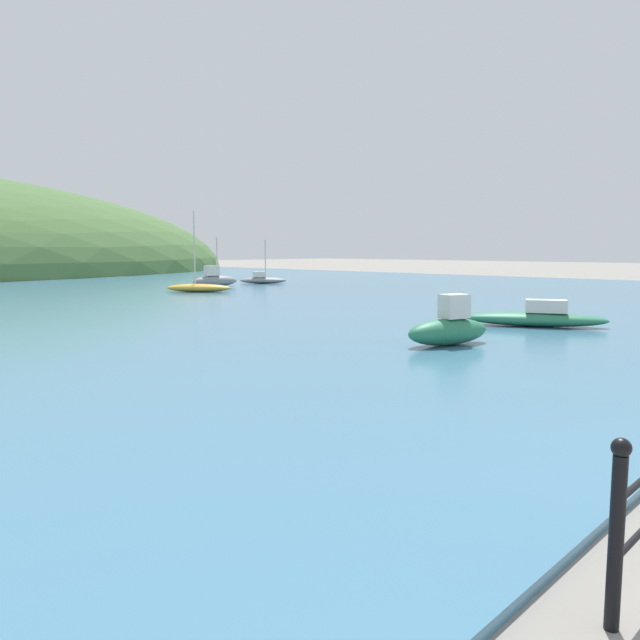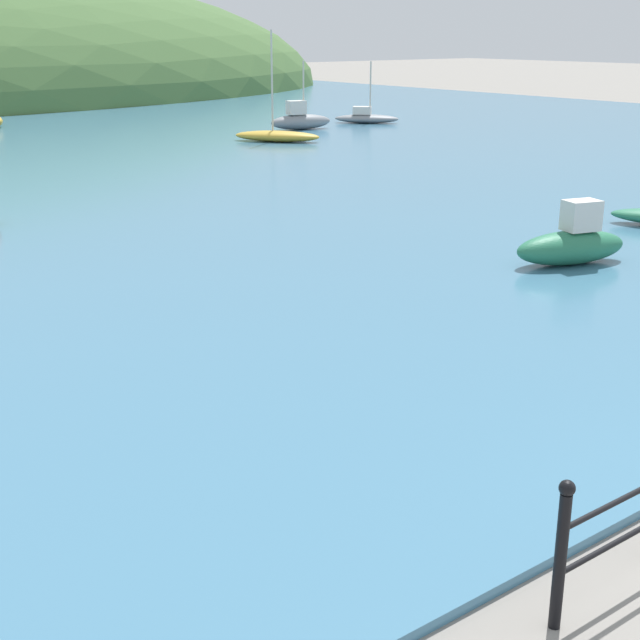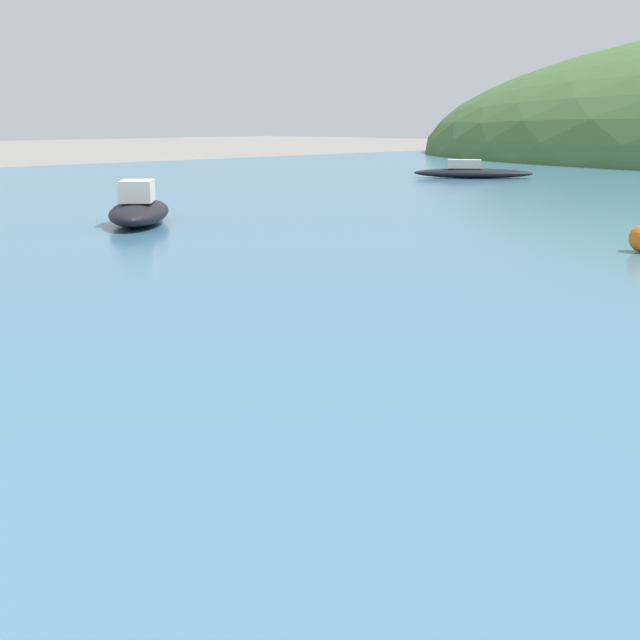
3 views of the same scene
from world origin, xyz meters
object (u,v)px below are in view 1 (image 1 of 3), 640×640
at_px(boat_far_right, 449,329).
at_px(boat_blue_hull, 263,279).
at_px(boat_far_left, 536,318).
at_px(boat_red_dinghy, 215,280).
at_px(boat_twin_mast, 198,287).

xyz_separation_m(boat_far_right, boat_blue_hull, (13.89, 22.24, -0.12)).
bearing_deg(boat_far_left, boat_red_dinghy, 76.84).
bearing_deg(boat_twin_mast, boat_far_left, -95.41).
relative_size(boat_red_dinghy, boat_far_left, 0.73).
xyz_separation_m(boat_twin_mast, boat_far_left, (-1.78, -18.79, 0.02)).
bearing_deg(boat_twin_mast, boat_far_right, -109.05).
bearing_deg(boat_far_left, boat_twin_mast, 84.59).
xyz_separation_m(boat_red_dinghy, boat_twin_mast, (-3.31, -3.01, -0.17)).
height_order(boat_blue_hull, boat_twin_mast, boat_twin_mast).
height_order(boat_far_right, boat_twin_mast, boat_twin_mast).
bearing_deg(boat_far_right, boat_blue_hull, 58.01).
height_order(boat_far_right, boat_red_dinghy, boat_red_dinghy).
distance_m(boat_twin_mast, boat_far_left, 18.87).
bearing_deg(boat_red_dinghy, boat_far_left, -103.16).
bearing_deg(boat_far_left, boat_blue_hull, 67.55).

